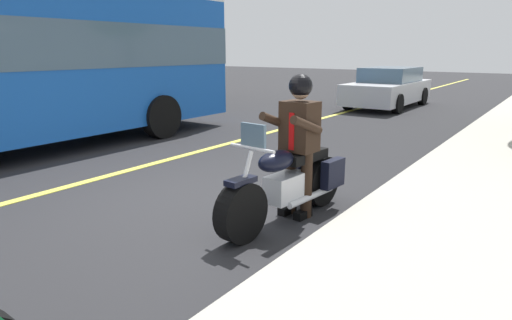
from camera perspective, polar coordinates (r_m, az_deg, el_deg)
ground_plane at (r=6.11m, az=-7.80°, el=-5.23°), size 80.00×80.00×0.00m
lane_center_stripe at (r=7.57m, az=-18.96°, el=-2.05°), size 60.00×0.16×0.01m
motorcycle_main at (r=5.29m, az=4.26°, el=-3.07°), size 2.22×0.71×1.26m
rider_main at (r=5.30m, az=5.56°, el=3.44°), size 0.65×0.59×1.74m
car_silver at (r=16.66m, az=16.77°, el=8.96°), size 4.60×1.92×1.40m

